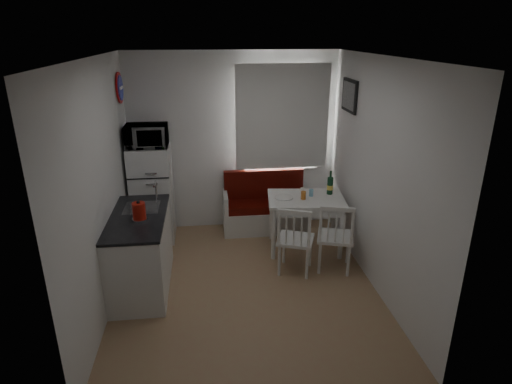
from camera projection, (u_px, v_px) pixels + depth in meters
floor at (246, 285)px, 5.08m from camera, size 3.00×3.50×0.02m
ceiling at (244, 57)px, 4.16m from camera, size 3.00×3.50×0.02m
wall_back at (234, 143)px, 6.25m from camera, size 3.00×0.02×2.60m
wall_front at (268, 265)px, 3.00m from camera, size 3.00×0.02×2.60m
wall_left at (102, 188)px, 4.46m from camera, size 0.02×3.50×2.60m
wall_right at (378, 177)px, 4.79m from camera, size 0.02×3.50×2.60m
window at (282, 120)px, 6.18m from camera, size 1.22×0.06×1.47m
curtain at (282, 118)px, 6.10m from camera, size 1.35×0.02×1.50m
kitchen_counter at (141, 251)px, 4.93m from camera, size 0.62×1.32×1.16m
wall_sign at (120, 88)px, 5.51m from camera, size 0.03×0.40×0.40m
picture_frame at (349, 96)px, 5.54m from camera, size 0.04×0.52×0.42m
bench at (265, 211)px, 6.43m from camera, size 1.25×0.48×0.89m
dining_table at (306, 204)px, 5.73m from camera, size 1.08×0.81×0.75m
chair_left at (298, 234)px, 5.12m from camera, size 0.54×0.53×0.48m
chair_right at (338, 231)px, 5.17m from camera, size 0.53×0.52×0.49m
fridge at (152, 194)px, 6.01m from camera, size 0.55×0.55×1.38m
microwave at (147, 136)px, 5.66m from camera, size 0.55×0.37×0.30m
kettle at (139, 211)px, 4.62m from camera, size 0.17×0.17×0.22m
wine_bottle at (330, 182)px, 5.77m from camera, size 0.08×0.08×0.33m
drinking_glass_orange at (303, 195)px, 5.63m from camera, size 0.07×0.07×0.11m
drinking_glass_blue at (311, 193)px, 5.74m from camera, size 0.06×0.06×0.09m
plate at (284, 197)px, 5.68m from camera, size 0.24×0.24×0.02m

